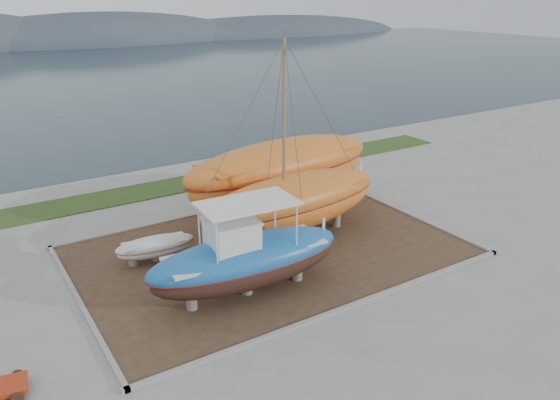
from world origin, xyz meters
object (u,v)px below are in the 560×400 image
orange_sailboat (293,146)px  orange_bare_hull (282,177)px  blue_caique (246,249)px  white_dinghy (156,249)px

orange_sailboat → orange_bare_hull: (1.73, 3.72, -2.97)m
blue_caique → orange_sailboat: (4.48, 3.32, 2.95)m
blue_caique → white_dinghy: (-2.16, 4.99, -1.49)m
blue_caique → orange_bare_hull: 9.39m
orange_sailboat → orange_bare_hull: orange_sailboat is taller
white_dinghy → orange_bare_hull: (8.37, 2.04, 1.47)m
white_dinghy → blue_caique: bearing=-61.2°
white_dinghy → orange_bare_hull: size_ratio=0.30×
blue_caique → white_dinghy: blue_caique is taller
blue_caique → white_dinghy: 5.64m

